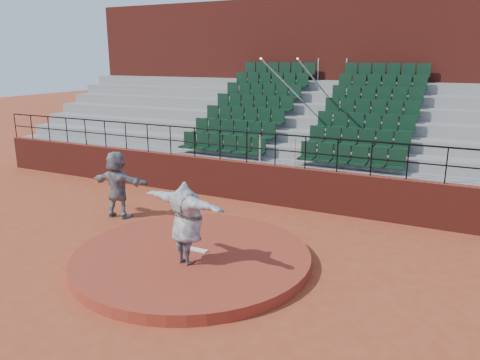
% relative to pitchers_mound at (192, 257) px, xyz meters
% --- Properties ---
extents(ground, '(90.00, 90.00, 0.00)m').
position_rel_pitchers_mound_xyz_m(ground, '(0.00, 0.00, -0.12)').
color(ground, '#9D4023').
rests_on(ground, ground).
extents(pitchers_mound, '(5.50, 5.50, 0.25)m').
position_rel_pitchers_mound_xyz_m(pitchers_mound, '(0.00, 0.00, 0.00)').
color(pitchers_mound, maroon).
rests_on(pitchers_mound, ground).
extents(pitching_rubber, '(0.60, 0.15, 0.03)m').
position_rel_pitchers_mound_xyz_m(pitching_rubber, '(0.00, 0.15, 0.14)').
color(pitching_rubber, white).
rests_on(pitching_rubber, pitchers_mound).
extents(boundary_wall, '(24.00, 0.30, 1.30)m').
position_rel_pitchers_mound_xyz_m(boundary_wall, '(0.00, 5.00, 0.53)').
color(boundary_wall, maroon).
rests_on(boundary_wall, ground).
extents(wall_railing, '(24.04, 0.05, 1.03)m').
position_rel_pitchers_mound_xyz_m(wall_railing, '(0.00, 5.00, 1.90)').
color(wall_railing, black).
rests_on(wall_railing, boundary_wall).
extents(seating_deck, '(24.00, 5.97, 4.63)m').
position_rel_pitchers_mound_xyz_m(seating_deck, '(0.00, 8.65, 1.32)').
color(seating_deck, gray).
rests_on(seating_deck, ground).
extents(press_box_facade, '(24.00, 3.00, 7.10)m').
position_rel_pitchers_mound_xyz_m(press_box_facade, '(0.00, 12.60, 3.43)').
color(press_box_facade, maroon).
rests_on(press_box_facade, ground).
extents(pitcher, '(2.37, 1.10, 1.86)m').
position_rel_pitchers_mound_xyz_m(pitcher, '(0.21, -0.52, 1.05)').
color(pitcher, black).
rests_on(pitcher, pitchers_mound).
extents(fielder, '(1.91, 0.77, 2.00)m').
position_rel_pitchers_mound_xyz_m(fielder, '(-3.69, 1.76, 0.88)').
color(fielder, black).
rests_on(fielder, ground).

